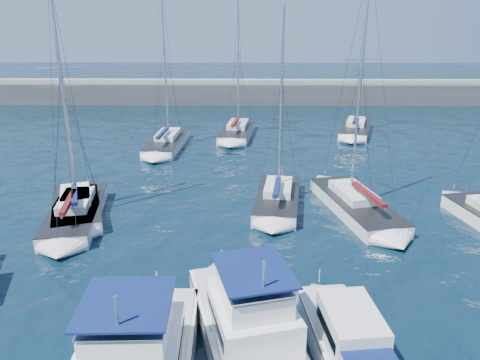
{
  "coord_description": "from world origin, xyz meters",
  "views": [
    {
      "loc": [
        0.62,
        -20.05,
        13.3
      ],
      "look_at": [
        0.22,
        8.31,
        3.0
      ],
      "focal_mm": 35.0,
      "sensor_mm": 36.0,
      "label": 1
    }
  ],
  "objects_px": {
    "motor_yacht_stbd_outer": "(344,342)",
    "sailboat_mid_b": "(76,213)",
    "motor_yacht_stbd_inner": "(248,326)",
    "sailboat_mid_d": "(356,205)",
    "sailboat_back_b": "(237,132)",
    "sailboat_mid_a": "(77,207)",
    "sailboat_mid_c": "(278,199)",
    "sailboat_back_c": "(355,129)",
    "sailboat_back_a": "(167,142)"
  },
  "relations": [
    {
      "from": "motor_yacht_stbd_outer",
      "to": "sailboat_mid_b",
      "type": "distance_m",
      "value": 20.26
    },
    {
      "from": "sailboat_mid_d",
      "to": "sailboat_back_b",
      "type": "height_order",
      "value": "sailboat_mid_d"
    },
    {
      "from": "sailboat_back_b",
      "to": "sailboat_mid_a",
      "type": "bearing_deg",
      "value": -109.32
    },
    {
      "from": "sailboat_mid_a",
      "to": "motor_yacht_stbd_outer",
      "type": "bearing_deg",
      "value": -62.11
    },
    {
      "from": "sailboat_mid_a",
      "to": "sailboat_mid_b",
      "type": "distance_m",
      "value": 1.13
    },
    {
      "from": "sailboat_mid_a",
      "to": "sailboat_back_b",
      "type": "relative_size",
      "value": 0.91
    },
    {
      "from": "sailboat_mid_b",
      "to": "sailboat_back_b",
      "type": "xyz_separation_m",
      "value": [
        10.38,
        22.61,
        -0.01
      ]
    },
    {
      "from": "motor_yacht_stbd_outer",
      "to": "sailboat_back_c",
      "type": "bearing_deg",
      "value": 70.55
    },
    {
      "from": "motor_yacht_stbd_outer",
      "to": "sailboat_mid_c",
      "type": "distance_m",
      "value": 16.05
    },
    {
      "from": "sailboat_mid_c",
      "to": "sailboat_mid_d",
      "type": "height_order",
      "value": "sailboat_mid_d"
    },
    {
      "from": "motor_yacht_stbd_inner",
      "to": "sailboat_mid_b",
      "type": "bearing_deg",
      "value": 117.86
    },
    {
      "from": "sailboat_back_a",
      "to": "sailboat_mid_c",
      "type": "bearing_deg",
      "value": -51.56
    },
    {
      "from": "sailboat_mid_d",
      "to": "sailboat_back_a",
      "type": "distance_m",
      "value": 22.62
    },
    {
      "from": "sailboat_mid_c",
      "to": "sailboat_mid_d",
      "type": "xyz_separation_m",
      "value": [
        5.4,
        -1.01,
        0.01
      ]
    },
    {
      "from": "sailboat_mid_a",
      "to": "sailboat_back_b",
      "type": "bearing_deg",
      "value": 43.91
    },
    {
      "from": "motor_yacht_stbd_inner",
      "to": "sailboat_mid_d",
      "type": "distance_m",
      "value": 16.14
    },
    {
      "from": "sailboat_mid_b",
      "to": "sailboat_back_b",
      "type": "bearing_deg",
      "value": 56.78
    },
    {
      "from": "motor_yacht_stbd_outer",
      "to": "sailboat_back_a",
      "type": "height_order",
      "value": "sailboat_back_a"
    },
    {
      "from": "motor_yacht_stbd_inner",
      "to": "sailboat_back_a",
      "type": "bearing_deg",
      "value": 90.49
    },
    {
      "from": "motor_yacht_stbd_inner",
      "to": "sailboat_back_c",
      "type": "distance_m",
      "value": 38.64
    },
    {
      "from": "sailboat_mid_d",
      "to": "sailboat_mid_b",
      "type": "bearing_deg",
      "value": 171.6
    },
    {
      "from": "sailboat_mid_d",
      "to": "sailboat_back_b",
      "type": "relative_size",
      "value": 1.09
    },
    {
      "from": "sailboat_mid_d",
      "to": "sailboat_back_b",
      "type": "distance_m",
      "value": 22.64
    },
    {
      "from": "motor_yacht_stbd_inner",
      "to": "sailboat_mid_d",
      "type": "relative_size",
      "value": 0.56
    },
    {
      "from": "motor_yacht_stbd_inner",
      "to": "sailboat_back_b",
      "type": "relative_size",
      "value": 0.61
    },
    {
      "from": "motor_yacht_stbd_inner",
      "to": "sailboat_back_c",
      "type": "xyz_separation_m",
      "value": [
        12.41,
        36.59,
        -0.59
      ]
    },
    {
      "from": "sailboat_mid_b",
      "to": "sailboat_mid_d",
      "type": "height_order",
      "value": "sailboat_mid_d"
    },
    {
      "from": "sailboat_mid_b",
      "to": "sailboat_mid_d",
      "type": "distance_m",
      "value": 19.17
    },
    {
      "from": "sailboat_mid_a",
      "to": "sailboat_back_a",
      "type": "bearing_deg",
      "value": 58.34
    },
    {
      "from": "sailboat_mid_d",
      "to": "sailboat_back_c",
      "type": "relative_size",
      "value": 1.0
    },
    {
      "from": "sailboat_mid_c",
      "to": "sailboat_back_c",
      "type": "height_order",
      "value": "sailboat_back_c"
    },
    {
      "from": "sailboat_mid_d",
      "to": "sailboat_back_b",
      "type": "bearing_deg",
      "value": 99.12
    },
    {
      "from": "sailboat_mid_a",
      "to": "sailboat_mid_d",
      "type": "bearing_deg",
      "value": -17.82
    },
    {
      "from": "motor_yacht_stbd_outer",
      "to": "sailboat_mid_a",
      "type": "height_order",
      "value": "sailboat_mid_a"
    },
    {
      "from": "motor_yacht_stbd_inner",
      "to": "sailboat_mid_a",
      "type": "distance_m",
      "value": 18.03
    },
    {
      "from": "motor_yacht_stbd_inner",
      "to": "sailboat_mid_c",
      "type": "xyz_separation_m",
      "value": [
        2.19,
        15.25,
        -0.62
      ]
    },
    {
      "from": "sailboat_back_c",
      "to": "motor_yacht_stbd_outer",
      "type": "bearing_deg",
      "value": -86.41
    },
    {
      "from": "sailboat_mid_a",
      "to": "sailboat_mid_c",
      "type": "xyz_separation_m",
      "value": [
        14.01,
        1.64,
        0.0
      ]
    },
    {
      "from": "motor_yacht_stbd_inner",
      "to": "sailboat_back_b",
      "type": "bearing_deg",
      "value": 77.12
    },
    {
      "from": "sailboat_back_b",
      "to": "sailboat_mid_c",
      "type": "bearing_deg",
      "value": -73.44
    },
    {
      "from": "motor_yacht_stbd_inner",
      "to": "sailboat_mid_b",
      "type": "relative_size",
      "value": 0.58
    },
    {
      "from": "sailboat_mid_c",
      "to": "sailboat_back_b",
      "type": "height_order",
      "value": "sailboat_back_b"
    },
    {
      "from": "sailboat_mid_b",
      "to": "sailboat_back_c",
      "type": "height_order",
      "value": "sailboat_back_c"
    },
    {
      "from": "sailboat_mid_c",
      "to": "sailboat_back_a",
      "type": "height_order",
      "value": "sailboat_back_a"
    },
    {
      "from": "motor_yacht_stbd_outer",
      "to": "sailboat_mid_a",
      "type": "distance_m",
      "value": 21.22
    },
    {
      "from": "sailboat_mid_b",
      "to": "sailboat_mid_a",
      "type": "bearing_deg",
      "value": 97.63
    },
    {
      "from": "motor_yacht_stbd_outer",
      "to": "sailboat_back_c",
      "type": "relative_size",
      "value": 0.42
    },
    {
      "from": "motor_yacht_stbd_inner",
      "to": "sailboat_mid_d",
      "type": "xyz_separation_m",
      "value": [
        7.59,
        14.23,
        -0.61
      ]
    },
    {
      "from": "sailboat_mid_c",
      "to": "sailboat_back_c",
      "type": "xyz_separation_m",
      "value": [
        10.22,
        21.34,
        0.02
      ]
    },
    {
      "from": "sailboat_mid_d",
      "to": "sailboat_back_b",
      "type": "xyz_separation_m",
      "value": [
        -8.72,
        20.9,
        -0.01
      ]
    }
  ]
}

